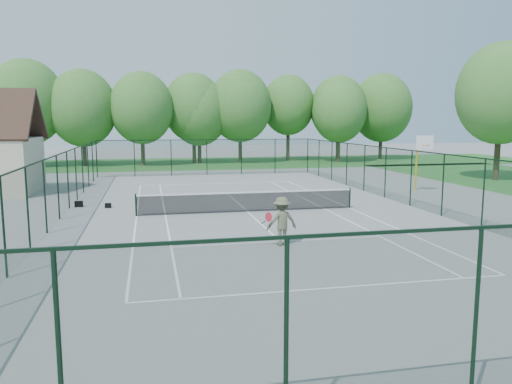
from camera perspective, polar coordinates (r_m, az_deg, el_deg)
ground at (r=25.27m, az=-0.95°, el=-2.29°), size 140.00×140.00×0.00m
grass_far at (r=54.79m, az=-7.05°, el=3.28°), size 80.00×16.00×0.01m
court_lines at (r=25.27m, az=-0.95°, el=-2.28°), size 11.05×23.85×0.01m
tennis_net at (r=25.17m, az=-0.96°, el=-1.00°), size 11.08×0.08×1.10m
fence_enclosure at (r=25.04m, az=-0.96°, el=1.22°), size 18.05×36.05×3.02m
tree_line_far at (r=54.62m, az=-7.16°, el=9.55°), size 39.40×6.40×9.70m
basketball_goal at (r=34.06m, az=18.34°, el=4.35°), size 1.20×1.43×3.65m
tree_side at (r=42.91m, az=26.23°, el=10.06°), size 6.65×6.65×10.53m
sports_bag_a at (r=28.35m, az=-19.59°, el=-1.30°), size 0.43×0.29×0.32m
sports_bag_b at (r=27.54m, az=-16.55°, el=-1.50°), size 0.33×0.20×0.25m
tennis_player at (r=18.43m, az=2.96°, el=-3.35°), size 2.23×0.86×1.81m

